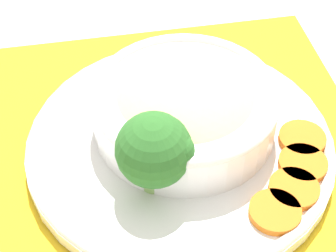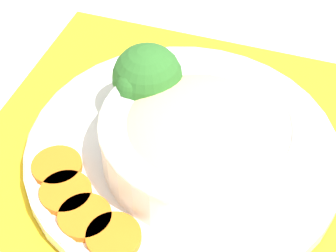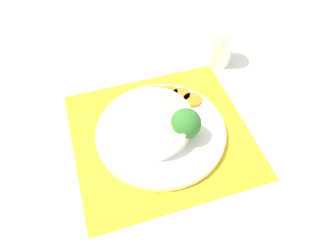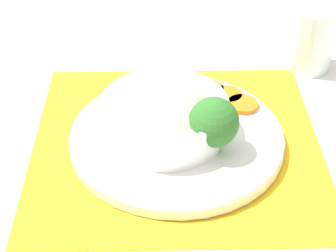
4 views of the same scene
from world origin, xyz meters
TOP-DOWN VIEW (x-y plane):
  - ground_plane at (0.00, 0.00)m, footprint 4.00×4.00m
  - placemat at (0.00, 0.00)m, footprint 0.42×0.44m
  - plate at (0.00, 0.00)m, footprint 0.32×0.32m
  - bowl at (-0.01, -0.02)m, footprint 0.19×0.19m
  - broccoli_floret at (0.04, 0.05)m, footprint 0.07×0.07m
  - carrot_slice_near at (-0.07, 0.11)m, footprint 0.05×0.05m
  - carrot_slice_middle at (-0.09, 0.09)m, footprint 0.05×0.05m
  - carrot_slice_far at (-0.11, 0.06)m, footprint 0.05×0.05m
  - carrot_slice_extra at (-0.12, 0.03)m, footprint 0.05×0.05m

SIDE VIEW (x-z plane):
  - ground_plane at x=0.00m, z-range 0.00..0.00m
  - placemat at x=0.00m, z-range 0.00..0.00m
  - plate at x=0.00m, z-range 0.00..0.03m
  - carrot_slice_near at x=-0.07m, z-range 0.02..0.03m
  - carrot_slice_middle at x=-0.09m, z-range 0.02..0.03m
  - carrot_slice_far at x=-0.11m, z-range 0.02..0.03m
  - carrot_slice_extra at x=-0.12m, z-range 0.02..0.03m
  - bowl at x=-0.01m, z-range 0.02..0.08m
  - broccoli_floret at x=0.04m, z-range 0.03..0.11m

